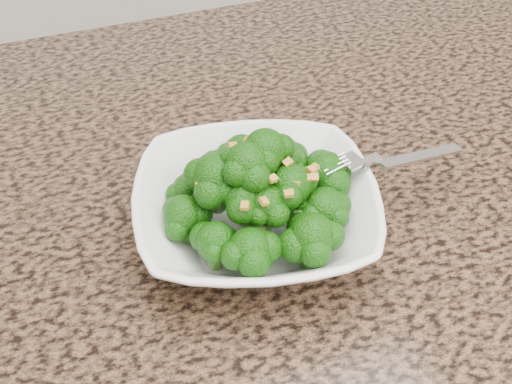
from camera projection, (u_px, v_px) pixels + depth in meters
name	position (u px, v px, depth m)	size (l,w,h in m)	color
granite_counter	(362.00, 259.00, 0.59)	(1.64, 1.04, 0.03)	brown
bowl	(256.00, 211.00, 0.58)	(0.22, 0.22, 0.05)	white
broccoli_pile	(256.00, 157.00, 0.54)	(0.19, 0.19, 0.07)	#165509
garlic_topping	(256.00, 119.00, 0.51)	(0.12, 0.12, 0.01)	gold
fork	(374.00, 160.00, 0.59)	(0.17, 0.03, 0.01)	silver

